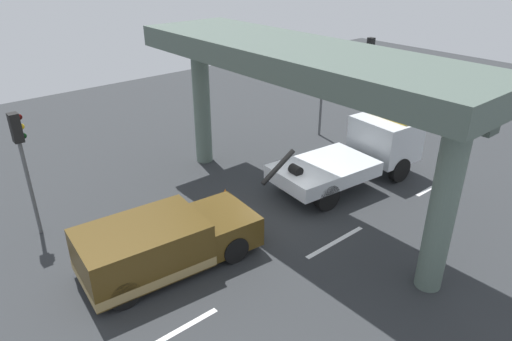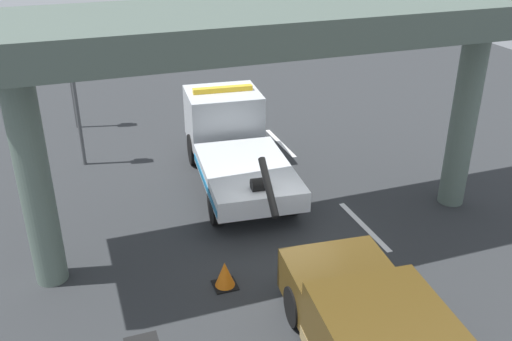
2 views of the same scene
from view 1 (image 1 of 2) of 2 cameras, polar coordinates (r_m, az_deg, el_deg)
ground_plane at (r=16.47m, az=3.38°, el=-5.30°), size 60.00×40.00×0.10m
lane_stripe_west at (r=12.06m, az=-10.30°, el=-19.33°), size 2.60×0.16×0.01m
lane_stripe_mid at (r=15.07m, az=9.82°, el=-8.73°), size 2.60×0.16×0.01m
lane_stripe_east at (r=19.52m, az=21.40°, el=-1.72°), size 2.60×0.16×0.01m
tow_truck_white at (r=18.63m, az=12.84°, el=2.28°), size 7.33×2.93×2.46m
towed_van_green at (r=13.66m, az=-11.60°, el=-9.02°), size 5.37×2.64×1.58m
overpass_structure at (r=14.75m, az=5.01°, el=12.42°), size 3.60×12.91×5.81m
traffic_light_near at (r=15.63m, az=-27.11°, el=2.48°), size 0.39×0.32×4.12m
traffic_light_far at (r=22.39m, az=8.36°, el=11.99°), size 0.39×0.32×4.35m
traffic_light_mid at (r=25.06m, az=13.88°, el=13.05°), size 0.39×0.32×4.37m
traffic_cone_orange at (r=16.81m, az=-3.83°, el=-3.24°), size 0.53×0.53×0.63m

